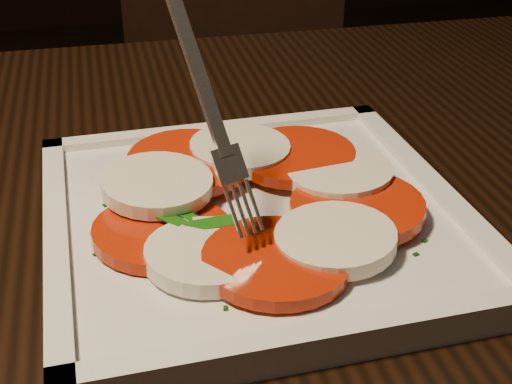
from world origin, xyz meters
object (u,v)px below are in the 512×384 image
(table, at_px, (238,317))
(fork, at_px, (193,85))
(plate, at_px, (256,221))
(chair, at_px, (229,83))

(table, distance_m, fork, 0.21)
(table, distance_m, plate, 0.11)
(table, relative_size, plate, 4.37)
(plate, bearing_deg, fork, -174.00)
(chair, relative_size, fork, 6.25)
(plate, bearing_deg, chair, 81.04)
(plate, distance_m, fork, 0.11)
(plate, height_order, fork, fork)
(chair, bearing_deg, table, -84.44)
(table, xyz_separation_m, chair, (0.14, 0.80, -0.12))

